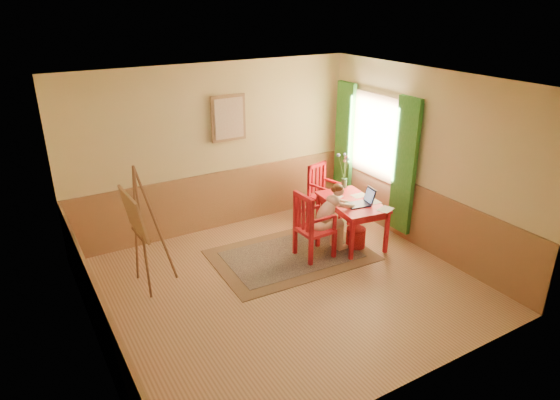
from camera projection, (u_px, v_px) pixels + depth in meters
room at (285, 193)px, 6.30m from camera, size 5.04×4.54×2.84m
wainscot at (257, 232)px, 7.28m from camera, size 5.00×4.50×1.00m
window at (373, 148)px, 8.33m from camera, size 0.12×2.01×2.20m
wall_portrait at (229, 118)px, 7.97m from camera, size 0.60×0.05×0.76m
rug at (291, 255)px, 7.63m from camera, size 2.46×1.68×0.02m
table at (352, 206)px, 7.84m from camera, size 0.86×1.28×0.72m
chair_left at (312, 226)px, 7.39m from camera, size 0.51×0.49×1.07m
chair_back at (323, 193)px, 8.71m from camera, size 0.55×0.56×1.02m
figure at (330, 216)px, 7.53m from camera, size 0.83×0.36×1.12m
laptop at (362, 201)px, 7.65m from camera, size 0.45×0.31×0.25m
papers at (363, 201)px, 7.80m from camera, size 0.68×1.05×0.00m
vase at (344, 172)px, 8.26m from camera, size 0.20×0.30×0.60m
wastebasket at (356, 238)px, 7.84m from camera, size 0.36×0.36×0.33m
easel at (137, 218)px, 6.41m from camera, size 0.60×0.79×1.78m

